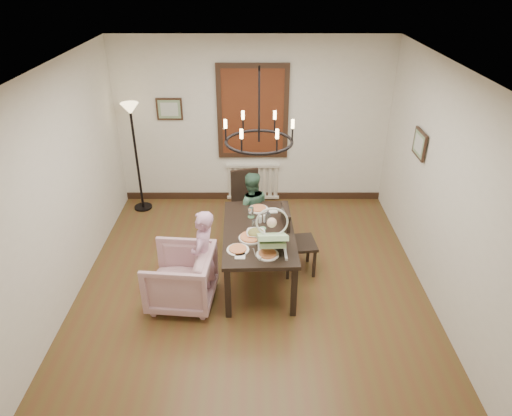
{
  "coord_description": "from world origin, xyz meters",
  "views": [
    {
      "loc": [
        0.05,
        -4.76,
        3.81
      ],
      "look_at": [
        0.05,
        0.24,
        1.05
      ],
      "focal_mm": 32.0,
      "sensor_mm": 36.0,
      "label": 1
    }
  ],
  "objects_px": {
    "chair_far": "(248,203)",
    "dining_table": "(259,236)",
    "elderly_woman": "(204,264)",
    "drinking_glass": "(255,225)",
    "armchair": "(181,278)",
    "floor_lamp": "(137,160)",
    "seated_man": "(251,215)",
    "baby_bouncer": "(272,235)",
    "chair_right": "(299,239)"
  },
  "relations": [
    {
      "from": "chair_far",
      "to": "dining_table",
      "type": "bearing_deg",
      "value": -98.51
    },
    {
      "from": "elderly_woman",
      "to": "drinking_glass",
      "type": "bearing_deg",
      "value": 135.71
    },
    {
      "from": "chair_far",
      "to": "elderly_woman",
      "type": "bearing_deg",
      "value": -123.84
    },
    {
      "from": "drinking_glass",
      "to": "elderly_woman",
      "type": "bearing_deg",
      "value": -146.69
    },
    {
      "from": "armchair",
      "to": "floor_lamp",
      "type": "height_order",
      "value": "floor_lamp"
    },
    {
      "from": "armchair",
      "to": "floor_lamp",
      "type": "distance_m",
      "value": 2.7
    },
    {
      "from": "floor_lamp",
      "to": "seated_man",
      "type": "bearing_deg",
      "value": -30.48
    },
    {
      "from": "armchair",
      "to": "seated_man",
      "type": "xyz_separation_m",
      "value": [
        0.85,
        1.33,
        0.12
      ]
    },
    {
      "from": "chair_far",
      "to": "armchair",
      "type": "xyz_separation_m",
      "value": [
        -0.8,
        -1.69,
        -0.13
      ]
    },
    {
      "from": "armchair",
      "to": "drinking_glass",
      "type": "xyz_separation_m",
      "value": [
        0.91,
        0.5,
        0.45
      ]
    },
    {
      "from": "drinking_glass",
      "to": "armchair",
      "type": "bearing_deg",
      "value": -151.09
    },
    {
      "from": "chair_far",
      "to": "seated_man",
      "type": "bearing_deg",
      "value": -98.54
    },
    {
      "from": "seated_man",
      "to": "baby_bouncer",
      "type": "relative_size",
      "value": 1.72
    },
    {
      "from": "elderly_woman",
      "to": "chair_far",
      "type": "bearing_deg",
      "value": 174.51
    },
    {
      "from": "dining_table",
      "to": "baby_bouncer",
      "type": "relative_size",
      "value": 2.91
    },
    {
      "from": "armchair",
      "to": "seated_man",
      "type": "bearing_deg",
      "value": 152.75
    },
    {
      "from": "baby_bouncer",
      "to": "drinking_glass",
      "type": "height_order",
      "value": "baby_bouncer"
    },
    {
      "from": "chair_right",
      "to": "armchair",
      "type": "relative_size",
      "value": 1.24
    },
    {
      "from": "chair_far",
      "to": "baby_bouncer",
      "type": "height_order",
      "value": "baby_bouncer"
    },
    {
      "from": "dining_table",
      "to": "seated_man",
      "type": "relative_size",
      "value": 1.69
    },
    {
      "from": "chair_far",
      "to": "baby_bouncer",
      "type": "distance_m",
      "value": 1.71
    },
    {
      "from": "seated_man",
      "to": "baby_bouncer",
      "type": "bearing_deg",
      "value": 94.45
    },
    {
      "from": "elderly_woman",
      "to": "seated_man",
      "type": "height_order",
      "value": "elderly_woman"
    },
    {
      "from": "drinking_glass",
      "to": "floor_lamp",
      "type": "distance_m",
      "value": 2.74
    },
    {
      "from": "armchair",
      "to": "floor_lamp",
      "type": "bearing_deg",
      "value": -151.94
    },
    {
      "from": "seated_man",
      "to": "dining_table",
      "type": "bearing_deg",
      "value": 89.98
    },
    {
      "from": "chair_right",
      "to": "seated_man",
      "type": "height_order",
      "value": "chair_right"
    },
    {
      "from": "dining_table",
      "to": "chair_right",
      "type": "xyz_separation_m",
      "value": [
        0.54,
        0.18,
        -0.17
      ]
    },
    {
      "from": "elderly_woman",
      "to": "baby_bouncer",
      "type": "xyz_separation_m",
      "value": [
        0.83,
        -0.02,
        0.42
      ]
    },
    {
      "from": "seated_man",
      "to": "elderly_woman",
      "type": "bearing_deg",
      "value": 58.14
    },
    {
      "from": "dining_table",
      "to": "floor_lamp",
      "type": "distance_m",
      "value": 2.8
    },
    {
      "from": "chair_far",
      "to": "drinking_glass",
      "type": "distance_m",
      "value": 1.24
    },
    {
      "from": "armchair",
      "to": "seated_man",
      "type": "distance_m",
      "value": 1.58
    },
    {
      "from": "seated_man",
      "to": "floor_lamp",
      "type": "height_order",
      "value": "floor_lamp"
    },
    {
      "from": "dining_table",
      "to": "drinking_glass",
      "type": "xyz_separation_m",
      "value": [
        -0.05,
        0.03,
        0.15
      ]
    },
    {
      "from": "seated_man",
      "to": "armchair",
      "type": "bearing_deg",
      "value": 50.09
    },
    {
      "from": "armchair",
      "to": "baby_bouncer",
      "type": "relative_size",
      "value": 1.44
    },
    {
      "from": "armchair",
      "to": "elderly_woman",
      "type": "distance_m",
      "value": 0.33
    },
    {
      "from": "seated_man",
      "to": "baby_bouncer",
      "type": "xyz_separation_m",
      "value": [
        0.27,
        -1.26,
        0.45
      ]
    },
    {
      "from": "chair_far",
      "to": "elderly_woman",
      "type": "height_order",
      "value": "elderly_woman"
    },
    {
      "from": "chair_far",
      "to": "armchair",
      "type": "height_order",
      "value": "chair_far"
    },
    {
      "from": "drinking_glass",
      "to": "floor_lamp",
      "type": "relative_size",
      "value": 0.07
    },
    {
      "from": "armchair",
      "to": "seated_man",
      "type": "relative_size",
      "value": 0.83
    },
    {
      "from": "chair_right",
      "to": "armchair",
      "type": "xyz_separation_m",
      "value": [
        -1.5,
        -0.65,
        -0.13
      ]
    },
    {
      "from": "elderly_woman",
      "to": "drinking_glass",
      "type": "distance_m",
      "value": 0.8
    },
    {
      "from": "elderly_woman",
      "to": "baby_bouncer",
      "type": "height_order",
      "value": "baby_bouncer"
    },
    {
      "from": "chair_right",
      "to": "floor_lamp",
      "type": "bearing_deg",
      "value": 47.61
    },
    {
      "from": "seated_man",
      "to": "drinking_glass",
      "type": "relative_size",
      "value": 7.73
    },
    {
      "from": "drinking_glass",
      "to": "floor_lamp",
      "type": "xyz_separation_m",
      "value": [
        -1.93,
        1.93,
        0.09
      ]
    },
    {
      "from": "seated_man",
      "to": "chair_far",
      "type": "bearing_deg",
      "value": -90.05
    }
  ]
}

